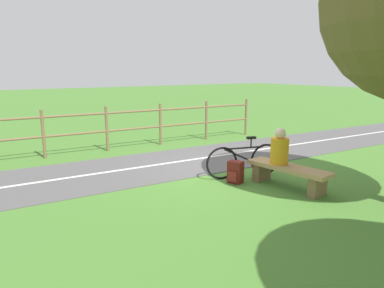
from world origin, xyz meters
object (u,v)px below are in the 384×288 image
(bench, at_px, (288,173))
(bicycle, at_px, (244,160))
(person_seated, at_px, (280,149))
(backpack, at_px, (235,172))

(bench, bearing_deg, bicycle, 6.35)
(bench, xyz_separation_m, person_seated, (0.22, 0.03, 0.44))
(bicycle, height_order, backpack, bicycle)
(person_seated, bearing_deg, backpack, 39.87)
(bicycle, bearing_deg, backpack, 42.05)
(bench, bearing_deg, person_seated, -0.00)
(bench, height_order, backpack, backpack)
(bench, relative_size, bicycle, 1.04)
(person_seated, height_order, bicycle, person_seated)
(bench, xyz_separation_m, bicycle, (1.01, 0.24, 0.06))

